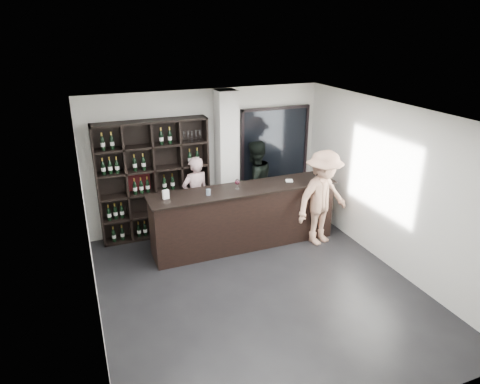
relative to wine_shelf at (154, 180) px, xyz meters
name	(u,v)px	position (x,y,z in m)	size (l,w,h in m)	color
floor	(259,289)	(1.15, -2.57, -1.20)	(5.00, 5.50, 0.01)	black
wine_shelf	(154,180)	(0.00, 0.00, 0.00)	(2.20, 0.35, 2.40)	black
structural_column	(227,161)	(1.50, -0.10, 0.25)	(0.40, 0.40, 2.90)	silver
glass_panel	(274,155)	(2.70, 0.12, 0.20)	(1.60, 0.08, 2.10)	black
tasting_counter	(244,217)	(1.50, -1.06, -0.60)	(3.65, 0.75, 1.21)	black
taster_pink	(196,195)	(0.79, -0.17, -0.38)	(0.60, 0.39, 1.64)	beige
taster_black	(254,183)	(2.10, -0.17, -0.28)	(0.89, 0.69, 1.83)	black
customer	(323,198)	(2.95, -1.52, -0.25)	(1.23, 0.71, 1.91)	tan
wine_glass	(237,184)	(1.36, -1.06, 0.12)	(0.09, 0.09, 0.22)	white
spit_cup	(208,192)	(0.76, -1.14, 0.06)	(0.08, 0.08, 0.11)	silver
napkin_stack	(289,181)	(2.46, -1.04, 0.02)	(0.14, 0.14, 0.02)	white
card_stand	(166,194)	(0.01, -1.04, 0.09)	(0.11, 0.06, 0.17)	white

